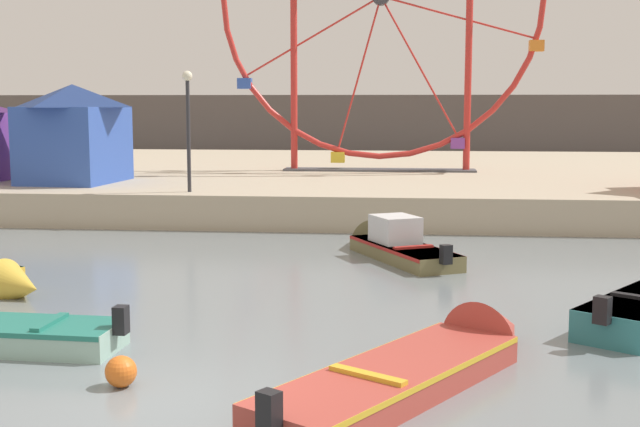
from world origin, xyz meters
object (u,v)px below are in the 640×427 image
(motorboat_faded_red, at_px, (439,358))
(promenade_lamp_near, at_px, (188,113))
(mooring_buoy_orange, at_px, (121,372))
(motorboat_olive_wood, at_px, (388,243))
(ferris_wheel_red_frame, at_px, (381,2))
(carnival_booth_blue_tent, at_px, (74,132))

(motorboat_faded_red, bearing_deg, promenade_lamp_near, 60.03)
(promenade_lamp_near, xyz_separation_m, mooring_buoy_orange, (2.96, -15.23, -3.36))
(motorboat_faded_red, xyz_separation_m, motorboat_olive_wood, (-0.96, 9.60, 0.08))
(motorboat_faded_red, distance_m, promenade_lamp_near, 16.29)
(motorboat_faded_red, height_order, promenade_lamp_near, promenade_lamp_near)
(motorboat_olive_wood, distance_m, promenade_lamp_near, 8.50)
(mooring_buoy_orange, bearing_deg, ferris_wheel_red_frame, 83.54)
(motorboat_olive_wood, height_order, ferris_wheel_red_frame, ferris_wheel_red_frame)
(motorboat_faded_red, bearing_deg, carnival_booth_blue_tent, 68.38)
(carnival_booth_blue_tent, bearing_deg, promenade_lamp_near, -24.80)
(mooring_buoy_orange, bearing_deg, motorboat_olive_wood, 72.20)
(ferris_wheel_red_frame, distance_m, carnival_booth_blue_tent, 13.26)
(motorboat_faded_red, bearing_deg, motorboat_olive_wood, 38.26)
(motorboat_olive_wood, height_order, carnival_booth_blue_tent, carnival_booth_blue_tent)
(motorboat_olive_wood, bearing_deg, carnival_booth_blue_tent, 29.31)
(promenade_lamp_near, bearing_deg, ferris_wheel_red_frame, 57.61)
(motorboat_faded_red, distance_m, ferris_wheel_red_frame, 24.45)
(motorboat_olive_wood, xyz_separation_m, promenade_lamp_near, (-6.39, 4.54, 3.28))
(ferris_wheel_red_frame, xyz_separation_m, mooring_buoy_orange, (-2.74, -24.22, -7.72))
(motorboat_olive_wood, relative_size, ferris_wheel_red_frame, 0.36)
(ferris_wheel_red_frame, distance_m, mooring_buoy_orange, 25.56)
(promenade_lamp_near, bearing_deg, motorboat_olive_wood, -35.39)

